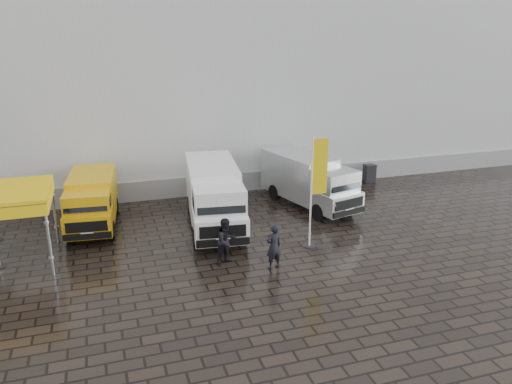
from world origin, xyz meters
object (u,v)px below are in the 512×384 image
van_silver (309,182)px  canopy_tent (2,196)px  person_tent (226,241)px  van_white (214,198)px  person_front (274,247)px  wheelie_bin (369,173)px  van_yellow (92,203)px  flagpole (316,186)px

van_silver → canopy_tent: 12.94m
van_silver → person_tent: (-5.27, -4.77, -0.33)m
van_white → person_front: size_ratio=3.66×
person_front → wheelie_bin: bearing=-147.3°
van_silver → person_front: size_ratio=3.32×
person_tent → wheelie_bin: bearing=10.8°
van_yellow → van_silver: bearing=3.6°
van_white → flagpole: 4.58m
van_white → wheelie_bin: van_white is taller
wheelie_bin → van_yellow: bearing=-166.7°
person_front → person_tent: person_tent is taller
van_white → wheelie_bin: 10.45m
van_silver → flagpole: flagpole is taller
van_white → person_tent: bearing=-88.9°
van_yellow → canopy_tent: bearing=-129.8°
canopy_tent → wheelie_bin: 18.25m
van_yellow → person_front: van_yellow is taller
flagpole → person_front: 2.99m
van_white → van_yellow: bearing=169.1°
van_silver → person_tent: size_ratio=3.21×
canopy_tent → person_tent: bearing=-17.6°
van_yellow → wheelie_bin: bearing=14.5°
van_yellow → flagpole: 9.47m
van_silver → person_front: 6.82m
canopy_tent → flagpole: bearing=-9.7°
wheelie_bin → person_front: 11.93m
van_white → wheelie_bin: bearing=29.2°
person_front → person_tent: size_ratio=0.97×
van_yellow → van_white: bearing=-12.5°
van_yellow → van_white: size_ratio=0.78×
van_yellow → person_tent: (4.52, -5.13, -0.23)m
van_silver → wheelie_bin: size_ratio=5.53×
flagpole → wheelie_bin: 9.66m
van_silver → person_front: van_silver is taller
van_white → flagpole: (3.23, -3.06, 1.11)m
flagpole → van_yellow: bearing=150.1°
van_yellow → wheelie_bin: van_yellow is taller
wheelie_bin → person_front: person_front is taller
flagpole → wheelie_bin: size_ratio=4.44×
canopy_tent → wheelie_bin: size_ratio=3.13×
van_yellow → wheelie_bin: 14.75m
canopy_tent → person_tent: 7.92m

